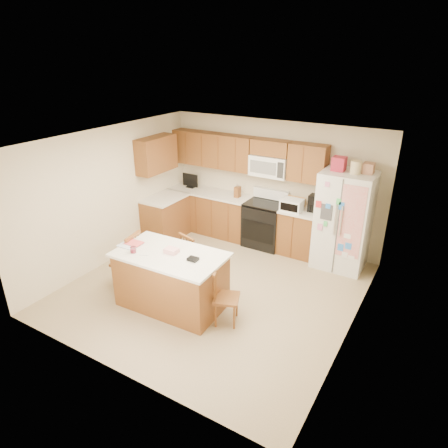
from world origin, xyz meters
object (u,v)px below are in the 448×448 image
Objects in this scene: windsor_chair_left at (128,262)px; windsor_chair_back at (193,259)px; island at (171,279)px; refrigerator at (344,220)px; stove at (265,223)px; windsor_chair_right at (225,297)px.

windsor_chair_left is 1.08× the size of windsor_chair_back.
windsor_chair_left reaches higher than windsor_chair_back.
island is 1.88× the size of windsor_chair_back.
windsor_chair_left is at bearing -138.17° from refrigerator.
island reaches higher than windsor_chair_back.
stove is at bearing 63.92° from windsor_chair_left.
windsor_chair_right is at bearing -0.23° from windsor_chair_left.
island is (-1.89, -2.62, -0.46)m from refrigerator.
windsor_chair_right is at bearing -110.64° from refrigerator.
island is at bearing -96.83° from stove.
stove reaches higher than island.
windsor_chair_left is 1.13× the size of windsor_chair_right.
island is (-0.32, -2.68, -0.01)m from stove.
windsor_chair_left is 1.09m from windsor_chair_back.
stove is 1.98m from windsor_chair_back.
windsor_chair_right is at bearing -76.96° from stove.
windsor_chair_left is 1.89m from windsor_chair_right.
refrigerator is at bearing 41.83° from windsor_chair_left.
refrigerator is 2.78m from windsor_chair_back.
windsor_chair_left reaches higher than windsor_chair_right.
windsor_chair_left is (-1.28, -2.61, -0.00)m from stove.
windsor_chair_left is (-0.96, 0.06, 0.01)m from island.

